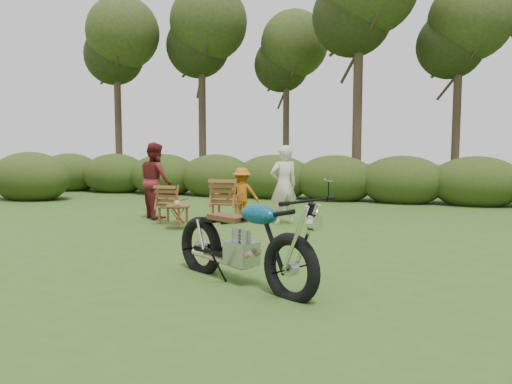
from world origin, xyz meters
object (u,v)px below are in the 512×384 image
(side_table, at_px, (178,217))
(adult_a, at_px, (284,224))
(cup, at_px, (177,203))
(adult_b, at_px, (156,218))
(motorcycle, at_px, (242,283))
(lawn_chair_right, at_px, (227,222))
(lawn_chair_left, at_px, (173,223))
(child, at_px, (242,219))

(side_table, distance_m, adult_a, 2.28)
(cup, relative_size, adult_a, 0.07)
(cup, relative_size, adult_b, 0.07)
(motorcycle, distance_m, adult_b, 5.89)
(lawn_chair_right, height_order, adult_b, adult_b)
(adult_a, bearing_deg, adult_b, -38.33)
(lawn_chair_right, relative_size, lawn_chair_left, 1.14)
(lawn_chair_left, bearing_deg, adult_a, -164.41)
(lawn_chair_left, relative_size, child, 0.72)
(adult_a, bearing_deg, side_table, -5.35)
(lawn_chair_right, xyz_separation_m, adult_a, (1.26, 0.12, 0.00))
(side_table, xyz_separation_m, adult_a, (1.84, 1.33, -0.24))
(lawn_chair_right, bearing_deg, motorcycle, 108.87)
(lawn_chair_right, bearing_deg, adult_a, 179.64)
(adult_a, distance_m, child, 1.14)
(motorcycle, distance_m, adult_a, 4.68)
(adult_a, bearing_deg, motorcycle, 58.70)
(child, bearing_deg, lawn_chair_right, 51.18)
(lawn_chair_left, bearing_deg, lawn_chair_right, -151.51)
(lawn_chair_left, distance_m, cup, 0.96)
(motorcycle, distance_m, child, 5.31)
(lawn_chair_right, height_order, child, child)
(motorcycle, bearing_deg, child, 138.67)
(lawn_chair_right, bearing_deg, cup, 59.80)
(lawn_chair_left, relative_size, adult_a, 0.50)
(lawn_chair_left, height_order, child, child)
(motorcycle, relative_size, adult_b, 1.32)
(motorcycle, height_order, side_table, motorcycle)
(cup, relative_size, child, 0.10)
(side_table, distance_m, cup, 0.29)
(motorcycle, xyz_separation_m, side_table, (-2.65, 3.28, 0.24))
(side_table, bearing_deg, motorcycle, -51.04)
(lawn_chair_left, xyz_separation_m, adult_b, (-0.76, 0.57, 0.00))
(motorcycle, bearing_deg, adult_b, 158.51)
(side_table, bearing_deg, adult_b, 135.57)
(adult_b, bearing_deg, lawn_chair_left, -176.36)
(lawn_chair_right, relative_size, side_table, 1.99)
(motorcycle, relative_size, child, 1.97)
(adult_b, bearing_deg, lawn_chair_right, -138.57)
(adult_b, bearing_deg, motorcycle, 171.20)
(cup, bearing_deg, adult_b, 134.91)
(lawn_chair_left, distance_m, adult_a, 2.39)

